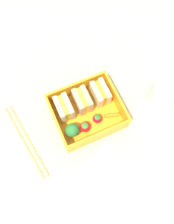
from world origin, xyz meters
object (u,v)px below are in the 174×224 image
(sandwich_center, at_px, (100,93))
(broccoli_floret, at_px, (72,130))
(sandwich_center_left, at_px, (82,101))
(strawberry_left, at_px, (85,127))
(chopstick_pair, at_px, (26,142))
(folded_napkin, at_px, (104,171))
(drinking_glass, at_px, (162,93))
(carrot_stick_far_left, at_px, (111,115))
(strawberry_far_left, at_px, (97,118))
(sandwich_left, at_px, (64,108))

(sandwich_center, height_order, broccoli_floret, sandwich_center)
(sandwich_center_left, distance_m, strawberry_left, 0.07)
(sandwich_center, height_order, chopstick_pair, sandwich_center)
(broccoli_floret, distance_m, strawberry_left, 0.04)
(sandwich_center_left, distance_m, sandwich_center, 0.05)
(sandwich_center_left, relative_size, folded_napkin, 0.47)
(drinking_glass, bearing_deg, carrot_stick_far_left, 177.67)
(sandwich_center, relative_size, strawberry_left, 1.73)
(strawberry_left, distance_m, folded_napkin, 0.12)
(carrot_stick_far_left, bearing_deg, broccoli_floret, -179.31)
(strawberry_far_left, bearing_deg, chopstick_pair, 173.14)
(strawberry_left, distance_m, strawberry_far_left, 0.04)
(sandwich_left, relative_size, chopstick_pair, 0.27)
(drinking_glass, bearing_deg, sandwich_center_left, 161.31)
(sandwich_left, relative_size, broccoli_floret, 1.31)
(strawberry_left, bearing_deg, folded_napkin, -89.93)
(sandwich_center, distance_m, drinking_glass, 0.16)
(sandwich_left, bearing_deg, sandwich_center_left, 0.00)
(sandwich_left, bearing_deg, strawberry_left, -64.72)
(sandwich_center, height_order, carrot_stick_far_left, sandwich_center)
(carrot_stick_far_left, bearing_deg, sandwich_center, 95.36)
(sandwich_left, relative_size, folded_napkin, 0.47)
(sandwich_left, distance_m, carrot_stick_far_left, 0.12)
(sandwich_left, xyz_separation_m, drinking_glass, (0.24, -0.07, 0.01))
(sandwich_center, distance_m, broccoli_floret, 0.12)
(sandwich_center_left, xyz_separation_m, carrot_stick_far_left, (0.06, -0.06, -0.02))
(sandwich_left, distance_m, sandwich_center, 0.10)
(carrot_stick_far_left, distance_m, drinking_glass, 0.14)
(sandwich_center_left, xyz_separation_m, chopstick_pair, (-0.17, -0.03, -0.03))
(strawberry_left, relative_size, folded_napkin, 0.27)
(sandwich_center, height_order, drinking_glass, drinking_glass)
(chopstick_pair, relative_size, folded_napkin, 1.76)
(folded_napkin, bearing_deg, broccoli_floret, 106.12)
(sandwich_center, bearing_deg, chopstick_pair, -171.69)
(sandwich_center_left, bearing_deg, sandwich_center, 0.00)
(sandwich_center_left, height_order, folded_napkin, sandwich_center_left)
(drinking_glass, bearing_deg, folded_napkin, -152.36)
(strawberry_far_left, distance_m, drinking_glass, 0.18)
(sandwich_left, height_order, drinking_glass, drinking_glass)
(strawberry_left, bearing_deg, broccoli_floret, 177.22)
(chopstick_pair, xyz_separation_m, folded_napkin, (0.15, -0.14, -0.00))
(sandwich_center, bearing_deg, sandwich_center_left, 180.00)
(sandwich_left, xyz_separation_m, strawberry_left, (0.03, -0.06, -0.01))
(broccoli_floret, distance_m, drinking_glass, 0.25)
(sandwich_center_left, relative_size, drinking_glass, 0.63)
(strawberry_far_left, relative_size, folded_napkin, 0.25)
(chopstick_pair, height_order, drinking_glass, drinking_glass)
(sandwich_left, xyz_separation_m, strawberry_far_left, (0.07, -0.05, -0.01))
(sandwich_left, height_order, carrot_stick_far_left, sandwich_left)
(sandwich_center_left, distance_m, broccoli_floret, 0.08)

